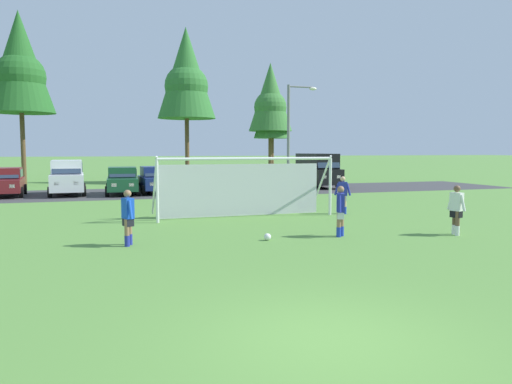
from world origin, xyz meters
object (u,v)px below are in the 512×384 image
(soccer_ball, at_px, (268,237))
(soccer_goal, at_px, (243,186))
(player_winger_left, at_px, (340,211))
(player_midfield_center, at_px, (128,218))
(parked_car_slot_end, at_px, (318,169))
(player_striker_near, at_px, (343,195))
(parked_car_slot_center_right, at_px, (155,180))
(player_defender_far, at_px, (456,210))
(parked_car_slot_right, at_px, (200,179))
(parked_car_slot_left, at_px, (6,182))
(street_lamp, at_px, (291,138))
(parked_car_slot_far_right, at_px, (248,178))
(parked_car_slot_center, at_px, (123,181))
(parked_car_slot_center_left, at_px, (67,177))

(soccer_ball, relative_size, soccer_goal, 0.03)
(soccer_ball, height_order, player_winger_left, player_winger_left)
(player_midfield_center, xyz_separation_m, parked_car_slot_end, (14.61, 18.68, 0.52))
(soccer_ball, distance_m, soccer_goal, 5.75)
(parked_car_slot_end, bearing_deg, player_striker_near, -110.51)
(player_midfield_center, relative_size, parked_car_slot_center_right, 0.38)
(player_defender_far, relative_size, parked_car_slot_right, 0.39)
(parked_car_slot_left, height_order, parked_car_slot_right, same)
(player_defender_far, xyz_separation_m, parked_car_slot_left, (-16.58, 19.26, 0.05))
(player_midfield_center, height_order, player_winger_left, same)
(player_striker_near, bearing_deg, parked_car_slot_center_right, 117.73)
(parked_car_slot_left, distance_m, parked_car_slot_right, 11.64)
(player_midfield_center, relative_size, parked_car_slot_left, 0.38)
(player_striker_near, bearing_deg, street_lamp, 82.79)
(player_defender_far, relative_size, parked_car_slot_end, 0.34)
(soccer_ball, height_order, soccer_goal, soccer_goal)
(parked_car_slot_far_right, height_order, parked_car_slot_end, parked_car_slot_end)
(player_winger_left, xyz_separation_m, parked_car_slot_right, (-1.21, 17.44, 0.05))
(parked_car_slot_left, height_order, street_lamp, street_lamp)
(soccer_ball, xyz_separation_m, parked_car_slot_center_right, (-1.56, 17.82, 0.77))
(player_striker_near, xyz_separation_m, parked_car_slot_center, (-8.80, 12.52, 0.05))
(player_midfield_center, bearing_deg, parked_car_slot_far_right, 62.95)
(parked_car_slot_center_right, bearing_deg, soccer_goal, -79.05)
(soccer_ball, bearing_deg, player_striker_near, 44.03)
(street_lamp, bearing_deg, soccer_ball, -114.32)
(parked_car_slot_end, bearing_deg, player_midfield_center, -128.03)
(parked_car_slot_end, bearing_deg, street_lamp, -128.81)
(parked_car_slot_center_right, distance_m, parked_car_slot_right, 2.85)
(player_striker_near, xyz_separation_m, street_lamp, (1.13, 8.96, 2.68))
(parked_car_slot_left, bearing_deg, player_striker_near, -40.66)
(player_winger_left, relative_size, street_lamp, 0.24)
(parked_car_slot_center_left, bearing_deg, soccer_ball, -69.34)
(player_midfield_center, distance_m, street_lamp, 17.30)
(parked_car_slot_right, bearing_deg, parked_car_slot_center, 178.31)
(parked_car_slot_center_right, bearing_deg, parked_car_slot_end, 6.23)
(parked_car_slot_end, bearing_deg, player_defender_far, -101.90)
(parked_car_slot_center_left, bearing_deg, parked_car_slot_end, 2.79)
(player_defender_far, bearing_deg, parked_car_slot_right, 105.21)
(parked_car_slot_center, xyz_separation_m, parked_car_slot_end, (14.08, 1.60, 0.47))
(soccer_goal, distance_m, parked_car_slot_center, 12.77)
(player_striker_near, relative_size, parked_car_slot_center, 0.39)
(soccer_ball, distance_m, parked_car_slot_left, 21.06)
(player_defender_far, xyz_separation_m, parked_car_slot_far_right, (-1.65, 18.49, 0.05))
(player_midfield_center, relative_size, parked_car_slot_far_right, 0.39)
(parked_car_slot_center_left, bearing_deg, parked_car_slot_far_right, -3.60)
(parked_car_slot_center_left, height_order, parked_car_slot_right, parked_car_slot_center_left)
(parked_car_slot_center, height_order, parked_car_slot_right, same)
(street_lamp, bearing_deg, parked_car_slot_center_right, 153.94)
(player_striker_near, relative_size, player_midfield_center, 1.00)
(soccer_ball, distance_m, street_lamp, 15.70)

